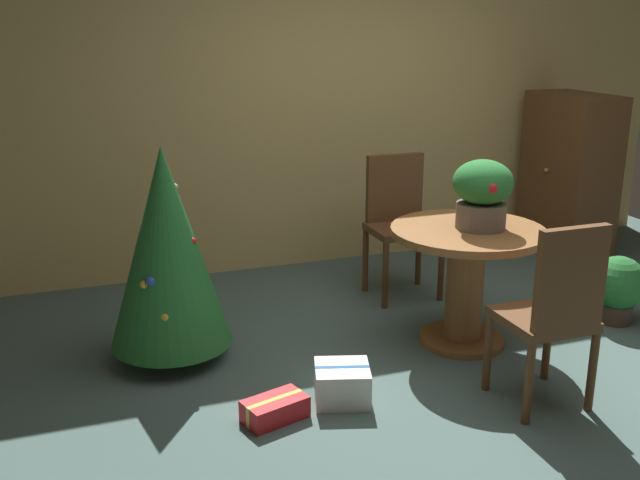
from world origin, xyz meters
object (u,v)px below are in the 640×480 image
(gift_box_red, at_px, (275,409))
(potted_plant, at_px, (618,287))
(gift_box_cream, at_px, (342,384))
(flower_vase, at_px, (483,192))
(round_dining_table, at_px, (466,268))
(holiday_tree, at_px, (167,248))
(wooden_cabinet, at_px, (568,176))
(wooden_chair_near, at_px, (554,309))
(wooden_chair_far, at_px, (400,216))

(gift_box_red, height_order, potted_plant, potted_plant)
(gift_box_cream, bearing_deg, flower_vase, 21.21)
(round_dining_table, height_order, gift_box_cream, round_dining_table)
(flower_vase, xyz_separation_m, holiday_tree, (-1.80, 0.41, -0.28))
(round_dining_table, distance_m, wooden_cabinet, 2.15)
(gift_box_red, bearing_deg, flower_vase, 18.17)
(holiday_tree, bearing_deg, wooden_chair_near, -35.59)
(gift_box_cream, height_order, wooden_cabinet, wooden_cabinet)
(wooden_chair_near, relative_size, gift_box_cream, 2.84)
(wooden_cabinet, bearing_deg, wooden_chair_near, -128.93)
(gift_box_red, xyz_separation_m, gift_box_cream, (0.39, 0.07, 0.04))
(wooden_chair_far, relative_size, gift_box_red, 2.86)
(round_dining_table, height_order, holiday_tree, holiday_tree)
(wooden_chair_far, bearing_deg, wooden_cabinet, 11.39)
(flower_vase, bearing_deg, wooden_chair_far, 94.06)
(potted_plant, bearing_deg, gift_box_cream, -170.06)
(round_dining_table, height_order, wooden_chair_far, wooden_chair_far)
(holiday_tree, bearing_deg, wooden_cabinet, 14.40)
(round_dining_table, xyz_separation_m, flower_vase, (0.07, -0.02, 0.48))
(gift_box_red, xyz_separation_m, wooden_cabinet, (3.08, 1.77, 0.62))
(round_dining_table, distance_m, holiday_tree, 1.79)
(flower_vase, xyz_separation_m, wooden_chair_near, (-0.07, -0.83, -0.41))
(gift_box_cream, relative_size, potted_plant, 0.78)
(flower_vase, distance_m, potted_plant, 1.28)
(holiday_tree, bearing_deg, wooden_chair_far, 17.31)
(wooden_chair_near, bearing_deg, wooden_chair_far, 90.00)
(wooden_chair_far, bearing_deg, flower_vase, -85.94)
(holiday_tree, bearing_deg, gift_box_red, -67.07)
(potted_plant, bearing_deg, holiday_tree, 171.06)
(holiday_tree, distance_m, potted_plant, 2.93)
(gift_box_cream, bearing_deg, potted_plant, 9.94)
(flower_vase, relative_size, wooden_chair_near, 0.41)
(wooden_chair_near, xyz_separation_m, holiday_tree, (-1.73, 1.24, 0.14))
(holiday_tree, height_order, wooden_cabinet, wooden_cabinet)
(wooden_cabinet, bearing_deg, potted_plant, -113.84)
(wooden_cabinet, bearing_deg, flower_vase, -141.74)
(round_dining_table, height_order, gift_box_red, round_dining_table)
(flower_vase, distance_m, wooden_cabinet, 2.12)
(round_dining_table, distance_m, wooden_chair_near, 0.85)
(wooden_cabinet, bearing_deg, round_dining_table, -143.32)
(holiday_tree, height_order, gift_box_cream, holiday_tree)
(wooden_chair_far, bearing_deg, gift_box_cream, -125.55)
(round_dining_table, xyz_separation_m, gift_box_cream, (-0.97, -0.42, -0.39))
(wooden_cabinet, xyz_separation_m, potted_plant, (-0.59, -1.34, -0.43))
(round_dining_table, relative_size, potted_plant, 2.05)
(gift_box_cream, bearing_deg, wooden_chair_near, -23.54)
(flower_vase, relative_size, gift_box_red, 1.16)
(round_dining_table, xyz_separation_m, potted_plant, (1.13, -0.06, -0.24))
(potted_plant, bearing_deg, wooden_chair_far, 138.70)
(wooden_chair_near, bearing_deg, gift_box_cream, 156.46)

